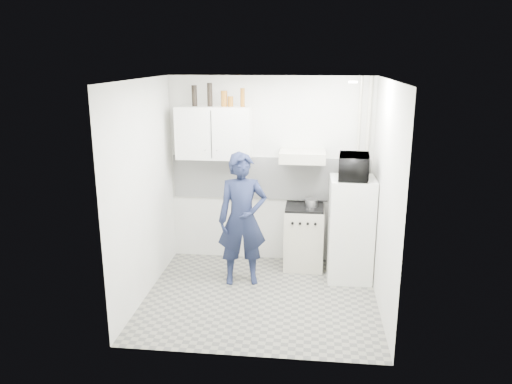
# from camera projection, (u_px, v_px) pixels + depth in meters

# --- Properties ---
(floor) EXTENTS (2.80, 2.80, 0.00)m
(floor) POSITION_uv_depth(u_px,v_px,m) (261.00, 297.00, 6.09)
(floor) COLOR slate
(floor) RESTS_ON ground
(ceiling) EXTENTS (2.80, 2.80, 0.00)m
(ceiling) POSITION_uv_depth(u_px,v_px,m) (261.00, 80.00, 5.41)
(ceiling) COLOR white
(ceiling) RESTS_ON wall_back
(wall_back) EXTENTS (2.80, 0.00, 2.80)m
(wall_back) POSITION_uv_depth(u_px,v_px,m) (270.00, 171.00, 6.95)
(wall_back) COLOR beige
(wall_back) RESTS_ON floor
(wall_left) EXTENTS (0.00, 2.60, 2.60)m
(wall_left) POSITION_uv_depth(u_px,v_px,m) (143.00, 191.00, 5.90)
(wall_left) COLOR beige
(wall_left) RESTS_ON floor
(wall_right) EXTENTS (0.00, 2.60, 2.60)m
(wall_right) POSITION_uv_depth(u_px,v_px,m) (385.00, 199.00, 5.60)
(wall_right) COLOR beige
(wall_right) RESTS_ON floor
(person) EXTENTS (0.69, 0.53, 1.71)m
(person) POSITION_uv_depth(u_px,v_px,m) (242.00, 219.00, 6.30)
(person) COLOR #161D38
(person) RESTS_ON floor
(stove) EXTENTS (0.53, 0.53, 0.85)m
(stove) POSITION_uv_depth(u_px,v_px,m) (304.00, 238.00, 6.88)
(stove) COLOR #BEB9A3
(stove) RESTS_ON floor
(fridge) EXTENTS (0.57, 0.57, 1.36)m
(fridge) POSITION_uv_depth(u_px,v_px,m) (351.00, 229.00, 6.46)
(fridge) COLOR white
(fridge) RESTS_ON floor
(stove_top) EXTENTS (0.51, 0.51, 0.03)m
(stove_top) POSITION_uv_depth(u_px,v_px,m) (305.00, 207.00, 6.77)
(stove_top) COLOR black
(stove_top) RESTS_ON stove
(saucepan) EXTENTS (0.17, 0.17, 0.10)m
(saucepan) POSITION_uv_depth(u_px,v_px,m) (311.00, 203.00, 6.75)
(saucepan) COLOR silver
(saucepan) RESTS_ON stove_top
(microwave) EXTENTS (0.57, 0.41, 0.30)m
(microwave) POSITION_uv_depth(u_px,v_px,m) (354.00, 167.00, 6.24)
(microwave) COLOR black
(microwave) RESTS_ON fridge
(bottle_b) EXTENTS (0.07, 0.07, 0.28)m
(bottle_b) POSITION_uv_depth(u_px,v_px,m) (194.00, 96.00, 6.62)
(bottle_b) COLOR black
(bottle_b) RESTS_ON upper_cabinet
(bottle_d) EXTENTS (0.07, 0.07, 0.31)m
(bottle_d) POSITION_uv_depth(u_px,v_px,m) (210.00, 95.00, 6.59)
(bottle_d) COLOR black
(bottle_d) RESTS_ON upper_cabinet
(canister_a) EXTENTS (0.08, 0.08, 0.21)m
(canister_a) POSITION_uv_depth(u_px,v_px,m) (224.00, 99.00, 6.58)
(canister_a) COLOR brown
(canister_a) RESTS_ON upper_cabinet
(canister_b) EXTENTS (0.07, 0.07, 0.14)m
(canister_b) POSITION_uv_depth(u_px,v_px,m) (231.00, 101.00, 6.58)
(canister_b) COLOR brown
(canister_b) RESTS_ON upper_cabinet
(bottle_e) EXTENTS (0.06, 0.06, 0.24)m
(bottle_e) POSITION_uv_depth(u_px,v_px,m) (243.00, 97.00, 6.55)
(bottle_e) COLOR brown
(bottle_e) RESTS_ON upper_cabinet
(upper_cabinet) EXTENTS (1.00, 0.35, 0.70)m
(upper_cabinet) POSITION_uv_depth(u_px,v_px,m) (214.00, 133.00, 6.72)
(upper_cabinet) COLOR white
(upper_cabinet) RESTS_ON wall_back
(range_hood) EXTENTS (0.60, 0.50, 0.14)m
(range_hood) POSITION_uv_depth(u_px,v_px,m) (303.00, 156.00, 6.59)
(range_hood) COLOR #BEB9A3
(range_hood) RESTS_ON wall_back
(backsplash) EXTENTS (2.74, 0.03, 0.60)m
(backsplash) POSITION_uv_depth(u_px,v_px,m) (270.00, 178.00, 6.96)
(backsplash) COLOR white
(backsplash) RESTS_ON wall_back
(pipe_a) EXTENTS (0.05, 0.05, 2.60)m
(pipe_a) POSITION_uv_depth(u_px,v_px,m) (365.00, 175.00, 6.73)
(pipe_a) COLOR #BEB9A3
(pipe_a) RESTS_ON floor
(pipe_b) EXTENTS (0.04, 0.04, 2.60)m
(pipe_b) POSITION_uv_depth(u_px,v_px,m) (356.00, 174.00, 6.74)
(pipe_b) COLOR #BEB9A3
(pipe_b) RESTS_ON floor
(ceiling_spot_fixture) EXTENTS (0.10, 0.10, 0.02)m
(ceiling_spot_fixture) POSITION_uv_depth(u_px,v_px,m) (353.00, 82.00, 5.50)
(ceiling_spot_fixture) COLOR white
(ceiling_spot_fixture) RESTS_ON ceiling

